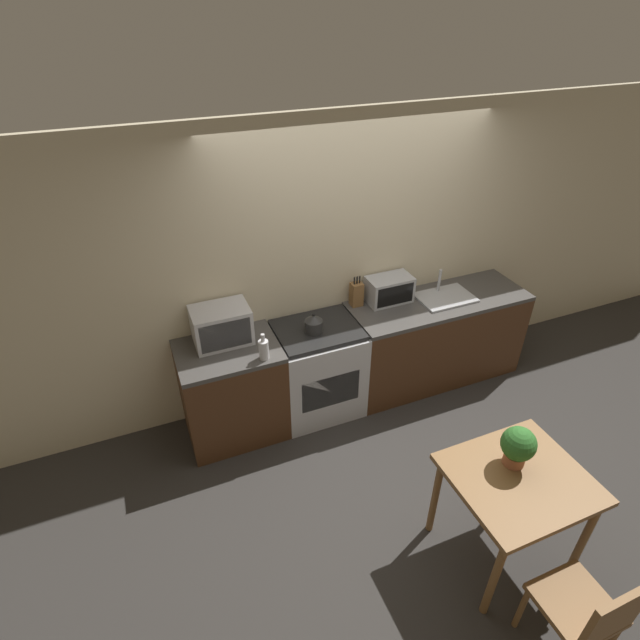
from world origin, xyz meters
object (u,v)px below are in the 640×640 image
object	(u,v)px
stove_range	(318,369)
dining_table	(517,488)
toaster_oven	(389,289)
dining_chair	(588,612)
bottle	(264,349)
microwave	(221,325)
kettle	(314,324)

from	to	relation	value
stove_range	dining_table	distance (m)	1.96
toaster_oven	dining_chair	world-z (taller)	toaster_oven
bottle	dining_table	world-z (taller)	bottle
stove_range	microwave	size ratio (longest dim) A/B	1.94
kettle	microwave	world-z (taller)	microwave
kettle	bottle	distance (m)	0.54
microwave	dining_table	distance (m)	2.46
kettle	bottle	size ratio (longest dim) A/B	0.80
dining_table	kettle	bearing A→B (deg)	110.51
bottle	dining_table	xyz separation A→B (m)	(1.18, -1.62, -0.33)
dining_chair	kettle	bearing A→B (deg)	103.80
bottle	dining_chair	size ratio (longest dim) A/B	0.28
bottle	dining_chair	xyz separation A→B (m)	(1.11, -2.32, -0.51)
kettle	dining_chair	bearing A→B (deg)	-76.37
stove_range	dining_chair	distance (m)	2.61
kettle	dining_chair	size ratio (longest dim) A/B	0.22
kettle	dining_table	xyz separation A→B (m)	(0.68, -1.81, -0.32)
dining_table	microwave	bearing A→B (deg)	125.85
kettle	dining_table	size ratio (longest dim) A/B	0.22
bottle	kettle	bearing A→B (deg)	21.42
dining_table	dining_chair	xyz separation A→B (m)	(-0.07, -0.70, -0.19)
toaster_oven	dining_table	size ratio (longest dim) A/B	0.49
stove_range	bottle	size ratio (longest dim) A/B	3.91
microwave	dining_chair	xyz separation A→B (m)	(1.35, -2.67, -0.58)
toaster_oven	dining_table	bearing A→B (deg)	-94.36
kettle	dining_chair	xyz separation A→B (m)	(0.61, -2.52, -0.50)
microwave	dining_table	xyz separation A→B (m)	(1.42, -1.97, -0.39)
microwave	toaster_oven	bearing A→B (deg)	1.46
microwave	toaster_oven	world-z (taller)	microwave
kettle	toaster_oven	world-z (taller)	toaster_oven
microwave	toaster_oven	size ratio (longest dim) A/B	1.12
dining_table	bottle	bearing A→B (deg)	126.07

